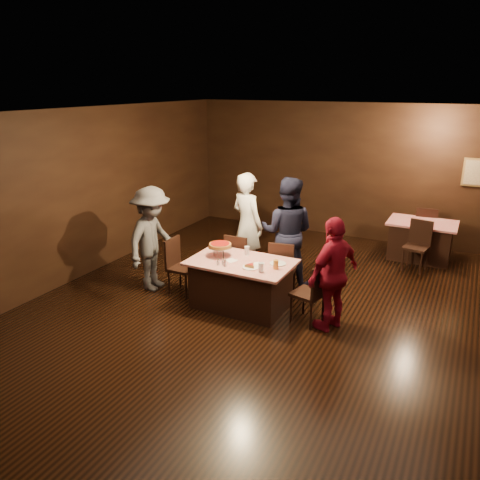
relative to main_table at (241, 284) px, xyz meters
name	(u,v)px	position (x,y,z in m)	size (l,w,h in m)	color
room	(277,187)	(0.82, -0.64, 1.75)	(10.00, 10.04, 3.02)	black
main_table	(241,284)	(0.00, 0.00, 0.00)	(1.60, 1.00, 0.77)	#A3100A
back_table	(420,240)	(2.24, 3.56, 0.00)	(1.30, 0.90, 0.77)	red
chair_far_left	(240,259)	(-0.40, 0.75, 0.09)	(0.42, 0.42, 0.95)	black
chair_far_right	(283,267)	(0.40, 0.75, 0.09)	(0.42, 0.42, 0.95)	black
chair_end_left	(183,267)	(-1.10, 0.00, 0.09)	(0.42, 0.42, 0.95)	black
chair_end_right	(308,292)	(1.10, 0.00, 0.09)	(0.42, 0.42, 0.95)	black
chair_back_near	(416,246)	(2.24, 2.86, 0.09)	(0.42, 0.42, 0.95)	black
chair_back_far	(425,228)	(2.24, 4.16, 0.09)	(0.42, 0.42, 0.95)	black
diner_white_jacket	(247,225)	(-0.49, 1.21, 0.57)	(0.70, 0.46, 1.92)	white
diner_navy_hoodie	(287,232)	(0.30, 1.14, 0.58)	(0.93, 0.73, 1.92)	black
diner_grey_knit	(152,239)	(-1.66, -0.05, 0.51)	(1.16, 0.66, 1.79)	#58595E
diner_red_shirt	(333,274)	(1.46, -0.01, 0.45)	(0.98, 0.41, 1.67)	maroon
pizza_stand	(220,245)	(-0.40, 0.05, 0.57)	(0.38, 0.38, 0.22)	black
plate_with_slice	(251,266)	(0.25, -0.18, 0.41)	(0.25, 0.25, 0.06)	white
plate_empty	(278,264)	(0.55, 0.15, 0.39)	(0.25, 0.25, 0.01)	white
glass_front_right	(261,267)	(0.45, -0.25, 0.46)	(0.08, 0.08, 0.14)	silver
glass_amber	(276,265)	(0.60, -0.05, 0.46)	(0.08, 0.08, 0.14)	#BF7F26
glass_back	(247,251)	(-0.05, 0.30, 0.46)	(0.08, 0.08, 0.14)	silver
condiments	(222,262)	(-0.18, -0.28, 0.43)	(0.17, 0.10, 0.09)	silver
napkin_center	(259,264)	(0.30, 0.00, 0.39)	(0.16, 0.16, 0.01)	white
napkin_left	(231,260)	(-0.15, -0.05, 0.39)	(0.16, 0.16, 0.01)	white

